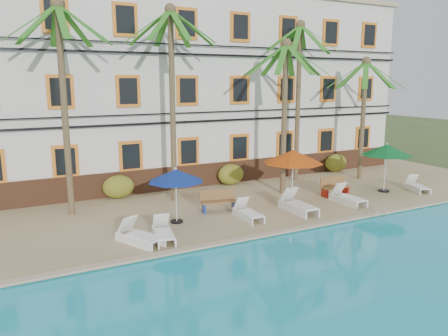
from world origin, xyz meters
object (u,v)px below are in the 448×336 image
lounger_f (417,186)px  bench_left (219,201)px  umbrella_blue (176,176)px  lounger_a (139,235)px  palm_d (299,81)px  palm_e (364,101)px  palm_c (285,96)px  lounger_e (347,197)px  lounger_d (298,205)px  bench_right (334,186)px  palm_b (172,79)px  umbrella_red (293,157)px  lounger_c (248,212)px  umbrella_green (387,150)px  lounger_b (163,232)px  palm_a (63,81)px

lounger_f → bench_left: bench_left is taller
umbrella_blue → lounger_a: (-1.97, -1.54, -1.59)m
palm_d → bench_left: 8.86m
palm_e → lounger_f: bearing=-82.0°
palm_c → lounger_e: palm_c is taller
lounger_f → bench_left: bearing=172.0°
lounger_d → bench_right: (3.23, 1.39, 0.16)m
palm_b → umbrella_red: palm_b is taller
palm_b → bench_left: 5.75m
lounger_e → palm_c: bearing=117.3°
palm_e → bench_right: 5.89m
lounger_c → palm_c: bearing=37.5°
lounger_c → bench_right: bearing=12.4°
umbrella_green → lounger_f: (1.56, -0.67, -1.86)m
lounger_e → bench_right: (0.45, 1.38, 0.19)m
palm_d → bench_right: bearing=-95.1°
lounger_b → lounger_e: (8.98, 0.55, 0.02)m
umbrella_green → bench_left: bearing=174.9°
lounger_e → bench_left: (-5.74, 1.61, 0.19)m
palm_c → umbrella_red: size_ratio=2.83×
umbrella_blue → umbrella_red: umbrella_red is taller
lounger_c → lounger_d: lounger_d is taller
palm_e → palm_c: bearing=-173.5°
lounger_c → bench_left: bearing=112.0°
umbrella_blue → lounger_c: 3.28m
umbrella_green → umbrella_red: bearing=-179.2°
palm_e → lounger_b: (-13.23, -4.15, -4.13)m
bench_left → lounger_f: bearing=-8.0°
lounger_d → bench_left: lounger_d is taller
umbrella_blue → lounger_b: (-1.11, -1.57, -1.61)m
palm_a → lounger_e: palm_a is taller
lounger_b → lounger_f: bearing=2.9°
lounger_d → bench_left: (-2.95, 1.61, 0.16)m
lounger_a → lounger_b: bearing=-2.2°
palm_e → umbrella_red: size_ratio=2.58×
palm_a → bench_right: size_ratio=5.72×
lounger_b → umbrella_green: bearing=6.4°
umbrella_red → lounger_e: 3.30m
umbrella_green → bench_right: bearing=168.1°
lounger_a → umbrella_green: bearing=5.8°
palm_e → umbrella_red: 7.70m
umbrella_blue → bench_right: (8.32, 0.36, -1.41)m
palm_a → lounger_a: bearing=-71.4°
palm_e → palm_d: bearing=158.9°
lounger_f → umbrella_red: bearing=175.4°
palm_e → lounger_e: palm_e is taller
palm_d → umbrella_blue: 10.14m
palm_a → umbrella_blue: size_ratio=3.90×
lounger_b → bench_right: size_ratio=1.21×
umbrella_red → lounger_a: umbrella_red is taller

